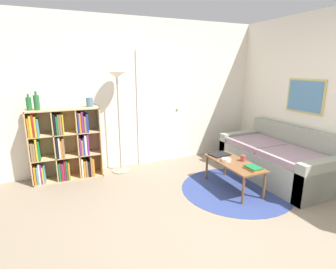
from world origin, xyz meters
TOP-DOWN VIEW (x-y plane):
  - ground_plane at (0.00, 0.00)m, footprint 14.00×14.00m
  - wall_back at (0.01, 2.78)m, footprint 7.37×0.11m
  - wall_right at (2.21, 1.38)m, footprint 0.08×5.75m
  - rug at (0.82, 1.13)m, footprint 1.62×1.62m
  - bookshelf at (-1.47, 2.56)m, footprint 1.07×0.34m
  - floor_lamp at (-0.58, 2.51)m, footprint 0.32×0.32m
  - couch at (1.76, 1.25)m, footprint 0.95×1.85m
  - coffee_table at (0.80, 1.19)m, footprint 0.44×0.99m
  - laptop at (0.78, 1.54)m, footprint 0.33×0.26m
  - bowl at (0.71, 1.26)m, footprint 0.14×0.14m
  - book_stack_on_table at (0.86, 0.84)m, footprint 0.16×0.21m
  - cup at (0.94, 1.17)m, footprint 0.07×0.07m
  - remote at (0.76, 1.32)m, footprint 0.05×0.16m
  - bottle_left at (-1.89, 2.57)m, footprint 0.08×0.08m
  - bottle_middle at (-1.78, 2.54)m, footprint 0.08×0.08m
  - vase_on_shelf at (-1.03, 2.56)m, footprint 0.11×0.11m

SIDE VIEW (x-z plane):
  - ground_plane at x=0.00m, z-range 0.00..0.00m
  - rug at x=0.82m, z-range 0.00..0.01m
  - couch at x=1.76m, z-range -0.12..0.70m
  - coffee_table at x=0.80m, z-range 0.16..0.58m
  - laptop at x=0.78m, z-range 0.42..0.44m
  - remote at x=0.76m, z-range 0.42..0.44m
  - bowl at x=0.71m, z-range 0.42..0.46m
  - book_stack_on_table at x=0.86m, z-range 0.42..0.46m
  - cup at x=0.94m, z-range 0.42..0.51m
  - bookshelf at x=-1.47m, z-range -0.02..1.13m
  - vase_on_shelf at x=-1.03m, z-range 1.15..1.30m
  - bottle_left at x=-1.89m, z-range 1.13..1.37m
  - bottle_middle at x=-1.78m, z-range 1.13..1.41m
  - wall_back at x=0.01m, z-range -0.01..2.59m
  - wall_right at x=2.21m, z-range 0.00..2.60m
  - floor_lamp at x=-0.58m, z-range 0.53..2.23m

